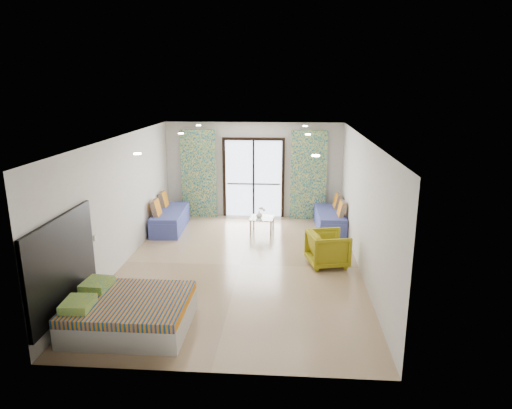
# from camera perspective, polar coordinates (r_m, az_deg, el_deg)

# --- Properties ---
(floor) EXTENTS (5.00, 7.50, 0.01)m
(floor) POSITION_cam_1_polar(r_m,az_deg,el_deg) (9.80, -1.98, -7.55)
(floor) COLOR #937657
(floor) RESTS_ON ground
(ceiling) EXTENTS (5.00, 7.50, 0.01)m
(ceiling) POSITION_cam_1_polar(r_m,az_deg,el_deg) (9.12, -2.13, 8.33)
(ceiling) COLOR silver
(ceiling) RESTS_ON ground
(wall_back) EXTENTS (5.00, 0.01, 2.70)m
(wall_back) POSITION_cam_1_polar(r_m,az_deg,el_deg) (13.01, -0.30, 4.32)
(wall_back) COLOR silver
(wall_back) RESTS_ON ground
(wall_front) EXTENTS (5.00, 0.01, 2.70)m
(wall_front) POSITION_cam_1_polar(r_m,az_deg,el_deg) (5.86, -5.99, -9.31)
(wall_front) COLOR silver
(wall_front) RESTS_ON ground
(wall_left) EXTENTS (0.01, 7.50, 2.70)m
(wall_left) POSITION_cam_1_polar(r_m,az_deg,el_deg) (9.95, -16.52, 0.36)
(wall_left) COLOR silver
(wall_left) RESTS_ON ground
(wall_right) EXTENTS (0.01, 7.50, 2.70)m
(wall_right) POSITION_cam_1_polar(r_m,az_deg,el_deg) (9.44, 13.22, -0.18)
(wall_right) COLOR silver
(wall_right) RESTS_ON ground
(balcony_door) EXTENTS (1.76, 0.08, 2.28)m
(balcony_door) POSITION_cam_1_polar(r_m,az_deg,el_deg) (13.00, -0.31, 3.90)
(balcony_door) COLOR black
(balcony_door) RESTS_ON floor
(balcony_rail) EXTENTS (1.52, 0.03, 0.04)m
(balcony_rail) POSITION_cam_1_polar(r_m,az_deg,el_deg) (13.07, -0.30, 2.58)
(balcony_rail) COLOR #595451
(balcony_rail) RESTS_ON balcony_door
(curtain_left) EXTENTS (1.00, 0.10, 2.50)m
(curtain_left) POSITION_cam_1_polar(r_m,az_deg,el_deg) (13.07, -7.16, 3.80)
(curtain_left) COLOR silver
(curtain_left) RESTS_ON floor
(curtain_right) EXTENTS (1.00, 0.10, 2.50)m
(curtain_right) POSITION_cam_1_polar(r_m,az_deg,el_deg) (12.83, 6.57, 3.62)
(curtain_right) COLOR silver
(curtain_right) RESTS_ON floor
(downlight_a) EXTENTS (0.12, 0.12, 0.02)m
(downlight_a) POSITION_cam_1_polar(r_m,az_deg,el_deg) (7.48, -14.61, 6.17)
(downlight_a) COLOR #FFE0B2
(downlight_a) RESTS_ON ceiling
(downlight_b) EXTENTS (0.12, 0.12, 0.02)m
(downlight_b) POSITION_cam_1_polar(r_m,az_deg,el_deg) (7.10, 7.47, 6.08)
(downlight_b) COLOR #FFE0B2
(downlight_b) RESTS_ON ceiling
(downlight_c) EXTENTS (0.12, 0.12, 0.02)m
(downlight_c) POSITION_cam_1_polar(r_m,az_deg,el_deg) (10.34, -9.35, 8.76)
(downlight_c) COLOR #FFE0B2
(downlight_c) RESTS_ON ceiling
(downlight_d) EXTENTS (0.12, 0.12, 0.02)m
(downlight_d) POSITION_cam_1_polar(r_m,az_deg,el_deg) (10.07, 6.53, 8.70)
(downlight_d) COLOR #FFE0B2
(downlight_d) RESTS_ON ceiling
(downlight_e) EXTENTS (0.12, 0.12, 0.02)m
(downlight_e) POSITION_cam_1_polar(r_m,az_deg,el_deg) (12.29, -7.20, 9.79)
(downlight_e) COLOR #FFE0B2
(downlight_e) RESTS_ON ceiling
(downlight_f) EXTENTS (0.12, 0.12, 0.02)m
(downlight_f) POSITION_cam_1_polar(r_m,az_deg,el_deg) (12.06, 6.16, 9.73)
(downlight_f) COLOR #FFE0B2
(downlight_f) RESTS_ON ceiling
(headboard) EXTENTS (0.06, 2.10, 1.50)m
(headboard) POSITION_cam_1_polar(r_m,az_deg,el_deg) (7.68, -23.03, -6.89)
(headboard) COLOR black
(headboard) RESTS_ON floor
(switch_plate) EXTENTS (0.02, 0.10, 0.10)m
(switch_plate) POSITION_cam_1_polar(r_m,az_deg,el_deg) (8.74, -19.45, -3.93)
(switch_plate) COLOR silver
(switch_plate) RESTS_ON wall_left
(bed) EXTENTS (1.82, 1.49, 0.63)m
(bed) POSITION_cam_1_polar(r_m,az_deg,el_deg) (7.62, -15.62, -12.89)
(bed) COLOR silver
(bed) RESTS_ON floor
(daybed_left) EXTENTS (0.81, 1.88, 0.91)m
(daybed_left) POSITION_cam_1_polar(r_m,az_deg,el_deg) (12.25, -10.74, -1.76)
(daybed_left) COLOR #3E4996
(daybed_left) RESTS_ON floor
(daybed_right) EXTENTS (0.75, 1.77, 0.86)m
(daybed_right) POSITION_cam_1_polar(r_m,az_deg,el_deg) (12.23, 9.25, -1.79)
(daybed_right) COLOR #3E4996
(daybed_right) RESTS_ON floor
(coffee_table) EXTENTS (0.64, 0.64, 0.69)m
(coffee_table) POSITION_cam_1_polar(r_m,az_deg,el_deg) (11.77, 0.76, -1.84)
(coffee_table) COLOR silver
(coffee_table) RESTS_ON floor
(vase) EXTENTS (0.21, 0.22, 0.17)m
(vase) POSITION_cam_1_polar(r_m,az_deg,el_deg) (11.69, 0.40, -1.28)
(vase) COLOR white
(vase) RESTS_ON coffee_table
(armchair) EXTENTS (0.90, 0.93, 0.81)m
(armchair) POSITION_cam_1_polar(r_m,az_deg,el_deg) (9.76, 8.96, -5.29)
(armchair) COLOR #998C13
(armchair) RESTS_ON floor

